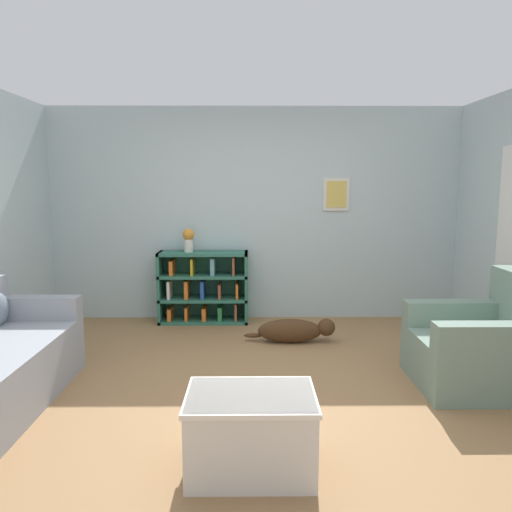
% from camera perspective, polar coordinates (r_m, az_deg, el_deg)
% --- Properties ---
extents(ground_plane, '(14.00, 14.00, 0.00)m').
position_cam_1_polar(ground_plane, '(4.29, 0.05, -14.81)').
color(ground_plane, '#997047').
extents(wall_back, '(5.60, 0.13, 2.60)m').
position_cam_1_polar(wall_back, '(6.21, -0.14, 4.78)').
color(wall_back, silver).
rests_on(wall_back, ground_plane).
extents(bookshelf, '(1.08, 0.35, 0.86)m').
position_cam_1_polar(bookshelf, '(6.13, -6.02, -3.62)').
color(bookshelf, '#2D6B56').
rests_on(bookshelf, ground_plane).
extents(recliner_chair, '(0.97, 0.90, 0.95)m').
position_cam_1_polar(recliner_chair, '(4.62, 24.51, -9.46)').
color(recliner_chair, gray).
rests_on(recliner_chair, ground_plane).
extents(coffee_table, '(0.76, 0.54, 0.47)m').
position_cam_1_polar(coffee_table, '(3.10, -0.60, -19.28)').
color(coffee_table, silver).
rests_on(coffee_table, ground_plane).
extents(dog, '(0.98, 0.23, 0.26)m').
position_cam_1_polar(dog, '(5.39, 4.43, -8.47)').
color(dog, '#472D19').
rests_on(dog, ground_plane).
extents(vase, '(0.14, 0.14, 0.28)m').
position_cam_1_polar(vase, '(6.03, -7.73, 1.96)').
color(vase, silver).
rests_on(vase, bookshelf).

